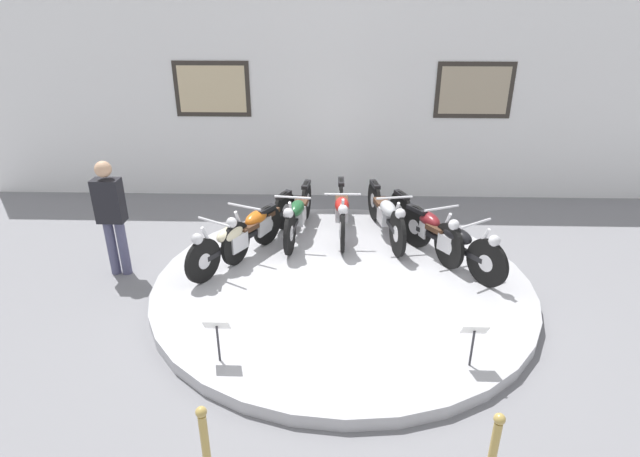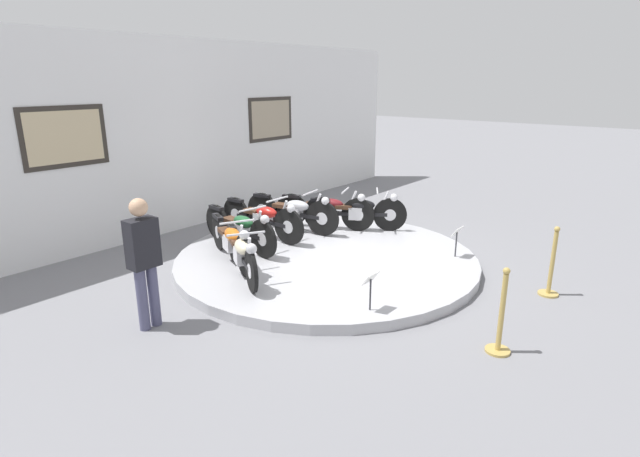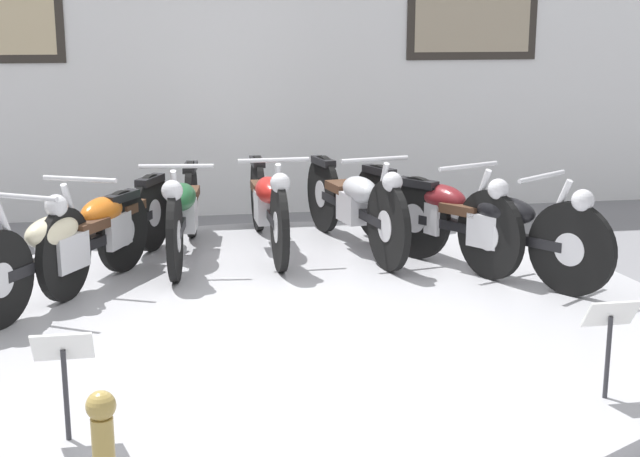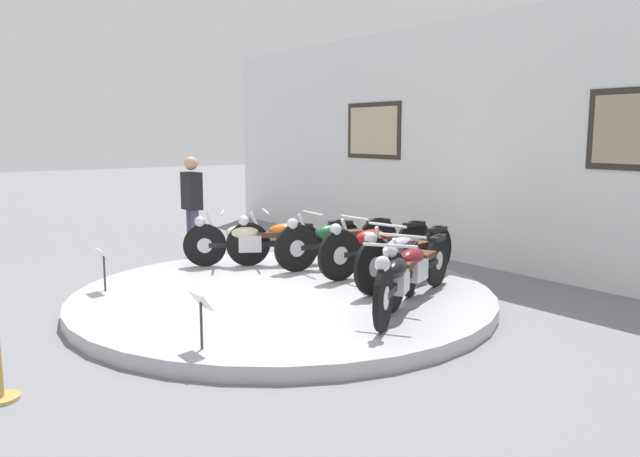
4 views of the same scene
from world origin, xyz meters
name	(u,v)px [view 4 (image 4 of 4)]	position (x,y,z in m)	size (l,w,h in m)	color
ground_plane	(284,303)	(0.00, 0.00, 0.00)	(60.00, 60.00, 0.00)	slate
display_platform	(284,297)	(0.00, 0.00, 0.08)	(4.98, 4.98, 0.15)	#ADADB2
back_wall	(485,143)	(0.00, 3.66, 1.88)	(14.00, 0.22, 3.75)	white
motorcycle_cream	(250,240)	(-1.50, 0.42, 0.52)	(1.04, 1.71, 0.78)	black
motorcycle_orange	(292,238)	(-1.22, 0.96, 0.53)	(0.86, 1.82, 0.79)	black
motorcycle_green	(336,240)	(-0.68, 1.34, 0.54)	(0.54, 1.99, 0.80)	black
motorcycle_red	(376,245)	(0.00, 1.48, 0.55)	(0.54, 2.01, 0.81)	black
motorcycle_silver	(405,254)	(0.68, 1.34, 0.55)	(0.55, 2.00, 0.81)	black
motorcycle_maroon	(415,266)	(1.22, 0.96, 0.54)	(0.82, 1.87, 0.80)	black
motorcycle_black	(397,277)	(1.50, 0.42, 0.54)	(1.16, 1.68, 0.80)	black
info_placard_front_left	(104,261)	(-1.28, -1.72, 0.52)	(0.26, 0.11, 0.51)	#333338
info_placard_front_centre	(201,308)	(1.28, -1.72, 0.52)	(0.26, 0.11, 0.51)	#333338
visitor_standing	(192,201)	(-3.13, 0.32, 0.93)	(0.36, 0.22, 1.65)	#4C4C6B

